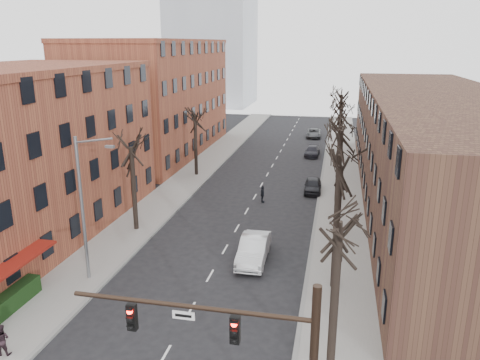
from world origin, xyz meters
The scene contains 22 objects.
sidewalk_left centered at (-8.00, 35.00, 0.07)m, with size 4.00×90.00×0.15m, color gray.
sidewalk_right centered at (8.00, 35.00, 0.07)m, with size 4.00×90.00×0.15m, color gray.
building_left_near centered at (-16.00, 15.00, 6.00)m, with size 12.00×26.00×12.00m, color brown.
building_left_far centered at (-16.00, 44.00, 7.00)m, with size 12.00×28.00×14.00m, color brown.
building_right centered at (16.00, 30.00, 5.00)m, with size 12.00×50.00×10.00m, color #4F3325.
awning_left centered at (-9.40, 6.00, 0.00)m, with size 1.20×7.00×0.15m, color maroon.
hedge centered at (-9.50, 5.00, 0.65)m, with size 0.80×6.00×1.00m, color #1A3211.
tree_right_b centered at (7.60, 12.00, 0.00)m, with size 5.20×5.20×10.80m, color black, non-canonical shape.
tree_right_c centered at (7.60, 20.00, 0.00)m, with size 5.20×5.20×11.60m, color black, non-canonical shape.
tree_right_d centered at (7.60, 28.00, 0.00)m, with size 5.20×5.20×10.00m, color black, non-canonical shape.
tree_right_e centered at (7.60, 36.00, 0.00)m, with size 5.20×5.20×10.80m, color black, non-canonical shape.
tree_right_f centered at (7.60, 44.00, 0.00)m, with size 5.20×5.20×11.60m, color black, non-canonical shape.
tree_left_a centered at (-7.60, 18.00, 0.00)m, with size 5.20×5.20×9.50m, color black, non-canonical shape.
tree_left_b centered at (-7.60, 34.00, 0.00)m, with size 5.20×5.20×9.50m, color black, non-canonical shape.
signal_mast_arm centered at (5.45, -1.00, 4.40)m, with size 8.14×0.30×7.20m.
streetlight centered at (-7.03, 10.00, 5.01)m, with size 2.45×0.22×9.03m.
silver_sedan centered at (2.30, 14.64, 0.83)m, with size 1.76×5.06×1.67m, color silver.
parked_car_near centered at (5.30, 30.60, 0.68)m, with size 1.62×4.02×1.37m, color black.
parked_car_mid centered at (4.32, 46.01, 0.61)m, with size 1.72×4.23×1.23m, color black.
parked_car_far centered at (3.80, 58.55, 0.65)m, with size 2.16×4.68×1.30m, color #515458.
pedestrian_b centered at (-7.32, 2.40, 0.91)m, with size 0.74×0.58×1.53m, color black.
pedestrian_crossing centered at (0.97, 26.57, 0.78)m, with size 0.91×0.38×1.55m, color black.
Camera 1 is at (7.30, -13.54, 14.09)m, focal length 35.00 mm.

